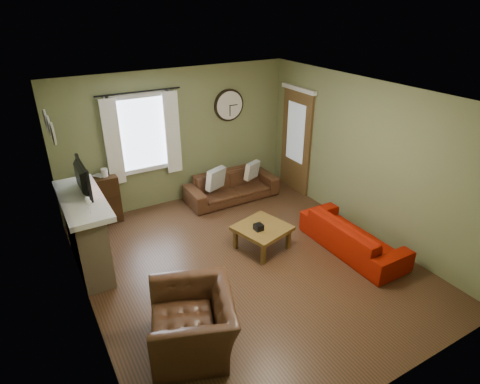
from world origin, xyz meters
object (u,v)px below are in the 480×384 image
sofa_brown (232,186)px  sofa_red (353,235)px  armchair (193,323)px  coffee_table (262,237)px  bookshelf (98,201)px

sofa_brown → sofa_red: (0.80, -2.59, -0.00)m
sofa_red → armchair: (-3.06, -0.55, 0.08)m
sofa_red → armchair: armchair is taller
coffee_table → sofa_brown: bearing=76.2°
bookshelf → armchair: bearing=-85.3°
bookshelf → sofa_red: 4.45m
bookshelf → armchair: bookshelf is taller
coffee_table → bookshelf: bearing=134.1°
sofa_brown → sofa_red: 2.71m
sofa_red → armchair: size_ratio=1.70×
sofa_red → coffee_table: (-1.25, 0.77, -0.07)m
sofa_red → coffee_table: 1.47m
armchair → sofa_brown: bearing=163.9°
bookshelf → coffee_table: bearing=-45.9°
bookshelf → sofa_red: size_ratio=0.48×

